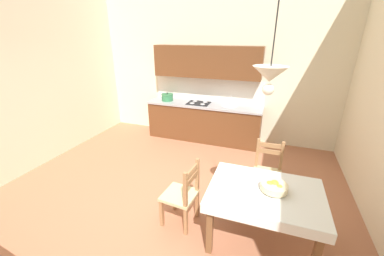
{
  "coord_description": "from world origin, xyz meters",
  "views": [
    {
      "loc": [
        1.41,
        -2.64,
        2.42
      ],
      "look_at": [
        0.33,
        0.37,
        1.15
      ],
      "focal_mm": 21.99,
      "sensor_mm": 36.0,
      "label": 1
    }
  ],
  "objects": [
    {
      "name": "pendant_lamp",
      "position": [
        1.35,
        -0.37,
        2.08
      ],
      "size": [
        0.32,
        0.32,
        0.8
      ],
      "color": "black"
    },
    {
      "name": "ground_plane",
      "position": [
        0.0,
        0.0,
        -0.05
      ],
      "size": [
        6.21,
        6.23,
        0.1
      ],
      "primitive_type": "cube",
      "color": "#AD6B4C"
    },
    {
      "name": "dining_chair_kitchen_side",
      "position": [
        1.45,
        0.68,
        0.44
      ],
      "size": [
        0.43,
        0.43,
        0.93
      ],
      "color": "#D1BC89",
      "rests_on": "ground_plane"
    },
    {
      "name": "wall_back",
      "position": [
        0.0,
        2.88,
        2.05
      ],
      "size": [
        6.21,
        0.12,
        4.1
      ],
      "primitive_type": "cube",
      "color": "beige",
      "rests_on": "ground_plane"
    },
    {
      "name": "kitchen_cabinetry",
      "position": [
        -0.14,
        2.54,
        0.86
      ],
      "size": [
        2.72,
        0.63,
        2.2
      ],
      "color": "brown",
      "rests_on": "ground_plane"
    },
    {
      "name": "dining_table",
      "position": [
        1.45,
        -0.24,
        0.62
      ],
      "size": [
        1.3,
        0.94,
        0.75
      ],
      "color": "brown",
      "rests_on": "ground_plane"
    },
    {
      "name": "fruit_bowl",
      "position": [
        1.54,
        -0.22,
        0.81
      ],
      "size": [
        0.3,
        0.3,
        0.12
      ],
      "color": "beige",
      "rests_on": "dining_table"
    },
    {
      "name": "dining_chair_tv_side",
      "position": [
        0.42,
        -0.27,
        0.44
      ],
      "size": [
        0.45,
        0.45,
        0.93
      ],
      "color": "#D1BC89",
      "rests_on": "ground_plane"
    }
  ]
}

